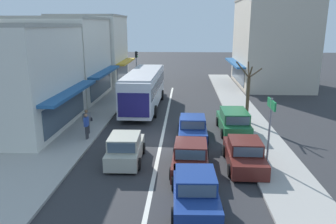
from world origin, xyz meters
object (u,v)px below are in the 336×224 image
(parked_sedan_kerb_front, at_px, (244,154))
(pedestrian_with_handbag_near, at_px, (87,120))
(directional_road_sign, at_px, (271,116))
(pedestrian_browsing_midblock, at_px, (86,125))
(hatchback_adjacent_lane_lead, at_px, (125,149))
(sedan_queue_far_back, at_px, (192,128))
(parked_wagon_kerb_second, at_px, (233,121))
(sedan_behind_bus_mid, at_px, (190,157))
(city_bus, at_px, (144,87))
(sedan_behind_bus_near, at_px, (195,190))
(street_tree_right, at_px, (248,95))
(traffic_light_downstreet, at_px, (136,63))

(parked_sedan_kerb_front, xyz_separation_m, pedestrian_with_handbag_near, (-9.44, 4.34, 0.40))
(directional_road_sign, height_order, pedestrian_browsing_midblock, directional_road_sign)
(hatchback_adjacent_lane_lead, bearing_deg, directional_road_sign, -1.74)
(sedan_queue_far_back, xyz_separation_m, parked_wagon_kerb_second, (2.79, 1.42, 0.08))
(parked_wagon_kerb_second, xyz_separation_m, directional_road_sign, (0.96, -5.56, 1.93))
(parked_wagon_kerb_second, bearing_deg, sedan_behind_bus_mid, -116.01)
(sedan_behind_bus_mid, bearing_deg, city_bus, 107.20)
(sedan_queue_far_back, xyz_separation_m, sedan_behind_bus_near, (-0.05, -8.14, 0.00))
(hatchback_adjacent_lane_lead, height_order, sedan_behind_bus_near, hatchback_adjacent_lane_lead)
(sedan_behind_bus_mid, distance_m, street_tree_right, 9.47)
(pedestrian_with_handbag_near, bearing_deg, traffic_light_downstreet, 87.21)
(sedan_behind_bus_mid, height_order, hatchback_adjacent_lane_lead, hatchback_adjacent_lane_lead)
(hatchback_adjacent_lane_lead, distance_m, directional_road_sign, 7.64)
(sedan_queue_far_back, bearing_deg, sedan_behind_bus_mid, -92.33)
(city_bus, relative_size, parked_sedan_kerb_front, 2.58)
(hatchback_adjacent_lane_lead, distance_m, street_tree_right, 10.87)
(street_tree_right, relative_size, pedestrian_browsing_midblock, 2.81)
(sedan_behind_bus_mid, distance_m, sedan_queue_far_back, 4.70)
(traffic_light_downstreet, xyz_separation_m, pedestrian_with_handbag_near, (-0.82, -16.85, -1.79))
(parked_wagon_kerb_second, height_order, pedestrian_browsing_midblock, pedestrian_browsing_midblock)
(hatchback_adjacent_lane_lead, xyz_separation_m, parked_wagon_kerb_second, (6.42, 5.33, 0.04))
(directional_road_sign, bearing_deg, sedan_behind_bus_near, -133.53)
(sedan_queue_far_back, distance_m, parked_sedan_kerb_front, 4.91)
(parked_wagon_kerb_second, relative_size, directional_road_sign, 1.26)
(traffic_light_downstreet, relative_size, directional_road_sign, 1.17)
(traffic_light_downstreet, bearing_deg, sedan_behind_bus_mid, -74.89)
(parked_sedan_kerb_front, relative_size, pedestrian_with_handbag_near, 2.59)
(city_bus, xyz_separation_m, traffic_light_downstreet, (-2.00, 9.24, 0.97))
(parked_wagon_kerb_second, xyz_separation_m, pedestrian_browsing_midblock, (-9.40, -2.27, 0.32))
(parked_sedan_kerb_front, height_order, parked_wagon_kerb_second, parked_wagon_kerb_second)
(hatchback_adjacent_lane_lead, relative_size, directional_road_sign, 1.04)
(hatchback_adjacent_lane_lead, xyz_separation_m, traffic_light_downstreet, (-2.42, 20.92, 2.15))
(city_bus, relative_size, street_tree_right, 2.38)
(directional_road_sign, distance_m, street_tree_right, 7.79)
(sedan_behind_bus_mid, distance_m, pedestrian_browsing_midblock, 7.49)
(sedan_queue_far_back, bearing_deg, street_tree_right, 41.70)
(hatchback_adjacent_lane_lead, distance_m, parked_wagon_kerb_second, 8.34)
(sedan_queue_far_back, height_order, directional_road_sign, directional_road_sign)
(sedan_queue_far_back, relative_size, sedan_behind_bus_near, 0.99)
(sedan_behind_bus_mid, relative_size, pedestrian_with_handbag_near, 2.61)
(sedan_queue_far_back, bearing_deg, hatchback_adjacent_lane_lead, -132.82)
(sedan_behind_bus_mid, relative_size, directional_road_sign, 1.18)
(sedan_behind_bus_near, bearing_deg, directional_road_sign, 46.47)
(sedan_behind_bus_mid, relative_size, street_tree_right, 0.93)
(traffic_light_downstreet, bearing_deg, hatchback_adjacent_lane_lead, -83.39)
(traffic_light_downstreet, height_order, street_tree_right, street_tree_right)
(parked_sedan_kerb_front, bearing_deg, street_tree_right, 79.11)
(parked_sedan_kerb_front, distance_m, parked_wagon_kerb_second, 5.61)
(sedan_behind_bus_mid, bearing_deg, hatchback_adjacent_lane_lead, 167.12)
(pedestrian_browsing_midblock, bearing_deg, pedestrian_with_handbag_near, 104.58)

